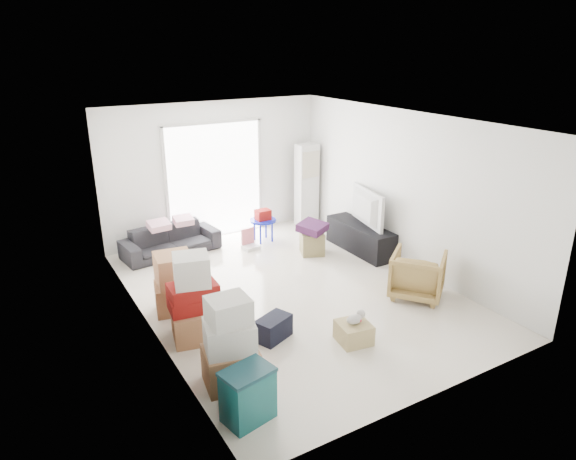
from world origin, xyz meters
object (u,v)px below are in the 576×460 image
(ac_tower, at_px, (307,185))
(armchair, at_px, (418,272))
(sofa, at_px, (170,236))
(storage_bins, at_px, (248,395))
(ottoman, at_px, (312,243))
(television, at_px, (361,221))
(wood_crate, at_px, (354,332))
(kids_table, at_px, (263,219))
(tv_console, at_px, (360,238))

(ac_tower, height_order, armchair, ac_tower)
(sofa, xyz_separation_m, armchair, (2.75, -3.60, 0.05))
(storage_bins, distance_m, ottoman, 4.60)
(television, height_order, wood_crate, television)
(storage_bins, height_order, wood_crate, storage_bins)
(storage_bins, bearing_deg, armchair, 18.74)
(television, relative_size, kids_table, 1.80)
(tv_console, relative_size, storage_bins, 2.60)
(television, xyz_separation_m, armchair, (-0.39, -1.92, -0.20))
(wood_crate, bearing_deg, ottoman, 67.35)
(ac_tower, distance_m, television, 1.85)
(kids_table, bearing_deg, television, -45.97)
(television, bearing_deg, tv_console, 0.00)
(tv_console, distance_m, wood_crate, 3.21)
(ac_tower, bearing_deg, wood_crate, -114.77)
(television, bearing_deg, armchair, -179.44)
(ac_tower, bearing_deg, ottoman, -118.60)
(kids_table, xyz_separation_m, wood_crate, (-0.70, -3.87, -0.33))
(ottoman, relative_size, wood_crate, 1.01)
(sofa, bearing_deg, television, -34.66)
(sofa, distance_m, storage_bins, 4.85)
(television, height_order, kids_table, television)
(storage_bins, bearing_deg, tv_console, 38.59)
(television, xyz_separation_m, storage_bins, (-3.90, -3.11, -0.30))
(armchair, distance_m, storage_bins, 3.71)
(sofa, relative_size, armchair, 2.25)
(tv_console, height_order, television, television)
(tv_console, relative_size, armchair, 1.97)
(tv_console, relative_size, television, 1.34)
(armchair, bearing_deg, wood_crate, 71.00)
(storage_bins, relative_size, kids_table, 0.93)
(armchair, height_order, storage_bins, armchair)
(tv_console, height_order, armchair, armchair)
(tv_console, xyz_separation_m, ottoman, (-0.86, 0.34, -0.05))
(ottoman, height_order, kids_table, kids_table)
(tv_console, xyz_separation_m, armchair, (-0.39, -1.92, 0.14))
(kids_table, bearing_deg, tv_console, -45.97)
(ottoman, relative_size, kids_table, 0.64)
(television, height_order, storage_bins, television)
(ac_tower, xyz_separation_m, ottoman, (-0.81, -1.49, -0.67))
(ac_tower, bearing_deg, armchair, -95.19)
(ac_tower, distance_m, kids_table, 1.43)
(television, height_order, sofa, sofa)
(storage_bins, relative_size, wood_crate, 1.47)
(sofa, bearing_deg, ottoman, -36.95)
(ac_tower, relative_size, armchair, 2.20)
(television, bearing_deg, ac_tower, 13.63)
(tv_console, height_order, ottoman, tv_console)
(ac_tower, xyz_separation_m, sofa, (-3.09, -0.15, -0.53))
(television, xyz_separation_m, sofa, (-3.14, 1.68, -0.25))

